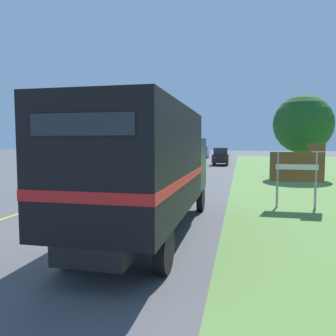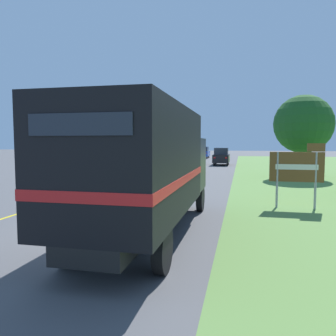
{
  "view_description": "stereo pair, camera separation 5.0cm",
  "coord_description": "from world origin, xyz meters",
  "views": [
    {
      "loc": [
        4.21,
        -8.9,
        2.6
      ],
      "look_at": [
        0.3,
        8.76,
        1.2
      ],
      "focal_mm": 35.0,
      "sensor_mm": 36.0,
      "label": 1
    },
    {
      "loc": [
        4.26,
        -8.89,
        2.6
      ],
      "look_at": [
        0.3,
        8.76,
        1.2
      ],
      "focal_mm": 35.0,
      "sensor_mm": 36.0,
      "label": 2
    }
  ],
  "objects": [
    {
      "name": "ground_plane",
      "position": [
        0.0,
        0.0,
        0.0
      ],
      "size": [
        200.0,
        200.0,
        0.0
      ],
      "primitive_type": "plane",
      "color": "#515154"
    },
    {
      "name": "edge_line_yellow",
      "position": [
        -3.7,
        21.19,
        0.0
      ],
      "size": [
        0.12,
        70.17,
        0.01
      ],
      "primitive_type": "cube",
      "color": "yellow",
      "rests_on": "ground"
    },
    {
      "name": "centre_dash_near",
      "position": [
        0.0,
        0.51,
        0.0
      ],
      "size": [
        0.12,
        2.6,
        0.01
      ],
      "primitive_type": "cube",
      "color": "white",
      "rests_on": "ground"
    },
    {
      "name": "centre_dash_mid_a",
      "position": [
        0.0,
        7.11,
        0.0
      ],
      "size": [
        0.12,
        2.6,
        0.01
      ],
      "primitive_type": "cube",
      "color": "white",
      "rests_on": "ground"
    },
    {
      "name": "centre_dash_mid_b",
      "position": [
        0.0,
        13.71,
        0.0
      ],
      "size": [
        0.12,
        2.6,
        0.01
      ],
      "primitive_type": "cube",
      "color": "white",
      "rests_on": "ground"
    },
    {
      "name": "centre_dash_far",
      "position": [
        0.0,
        20.31,
        0.0
      ],
      "size": [
        0.12,
        2.6,
        0.01
      ],
      "primitive_type": "cube",
      "color": "white",
      "rests_on": "ground"
    },
    {
      "name": "centre_dash_farthest",
      "position": [
        0.0,
        26.91,
        0.0
      ],
      "size": [
        0.12,
        2.6,
        0.01
      ],
      "primitive_type": "cube",
      "color": "white",
      "rests_on": "ground"
    },
    {
      "name": "horse_trailer_truck",
      "position": [
        1.73,
        -0.27,
        1.96
      ],
      "size": [
        2.42,
        8.23,
        3.49
      ],
      "color": "black",
      "rests_on": "ground"
    },
    {
      "name": "lead_car_white",
      "position": [
        -1.66,
        17.48,
        0.99
      ],
      "size": [
        1.8,
        4.23,
        1.98
      ],
      "color": "black",
      "rests_on": "ground"
    },
    {
      "name": "lead_car_black_ahead",
      "position": [
        2.01,
        29.59,
        1.01
      ],
      "size": [
        1.8,
        4.19,
        2.01
      ],
      "color": "black",
      "rests_on": "ground"
    },
    {
      "name": "lead_car_blue_ahead",
      "position": [
        -1.95,
        46.23,
        0.97
      ],
      "size": [
        1.8,
        4.49,
        1.93
      ],
      "color": "black",
      "rests_on": "ground"
    },
    {
      "name": "highway_sign",
      "position": [
        6.44,
        4.79,
        1.6
      ],
      "size": [
        2.05,
        0.09,
        2.58
      ],
      "color": "#9E9EA3",
      "rests_on": "ground"
    },
    {
      "name": "roadside_tree_mid",
      "position": [
        8.72,
        17.17,
        3.98
      ],
      "size": [
        4.3,
        4.3,
        6.13
      ],
      "color": "brown",
      "rests_on": "ground"
    }
  ]
}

